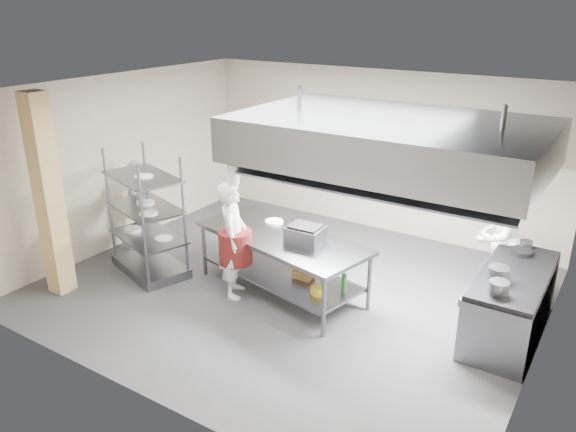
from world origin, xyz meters
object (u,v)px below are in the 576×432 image
Objects in this scene: chef_line at (496,236)px; griddle at (305,235)px; stockpot at (499,274)px; cooking_range at (510,305)px; chef_head at (233,240)px; island at (282,264)px; chef_plating at (139,206)px; pass_rack at (146,214)px.

chef_line is 3.76× the size of griddle.
griddle is 1.91× the size of stockpot.
chef_head is (-3.68, -1.08, 0.46)m from cooking_range.
cooking_range is 1.14× the size of chef_head.
chef_head is at bearing -159.56° from griddle.
island is 0.82m from chef_head.
island is 5.40× the size of griddle.
chef_head is 2.43m from chef_plating.
island is 3.21m from cooking_range.
chef_head reaches higher than chef_plating.
stockpot is at bearing 27.32° from pass_rack.
pass_rack is at bearing -170.70° from griddle.
island is 0.72m from griddle.
pass_rack is at bearing 29.03° from chef_plating.
chef_plating is 6.22× the size of stockpot.
stockpot is (-0.14, -0.35, 0.57)m from cooking_range.
island is 2.96m from chef_plating.
chef_line is 5.84m from chef_plating.
island is 10.34× the size of stockpot.
chef_line is at bearing -86.42° from chef_head.
chef_plating is 5.95m from stockpot.
cooking_range is at bearing 42.32° from chef_line.
chef_head is (1.63, 0.13, -0.11)m from pass_rack.
cooking_range is 1.22m from chef_line.
chef_line is (4.83, 2.21, -0.06)m from pass_rack.
island is 1.44× the size of chef_line.
chef_plating is (-2.40, 0.43, -0.07)m from chef_head.
pass_rack is 5.31m from chef_line.
chef_head is 1.06m from griddle.
cooking_range is at bearing 23.74° from island.
island is at bearing 172.40° from griddle.
pass_rack reaches higher than griddle.
cooking_range is at bearing 30.77° from pass_rack.
island is 1.34× the size of cooking_range.
pass_rack reaches higher than chef_plating.
chef_line reaches higher than chef_head.
island is 3.16m from chef_line.
griddle is at bearing -36.45° from chef_line.
griddle is (-2.71, -0.68, 0.61)m from cooking_range.
pass_rack is 7.64× the size of stockpot.
pass_rack reaches higher than stockpot.
chef_plating is at bearing 50.34° from chef_head.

